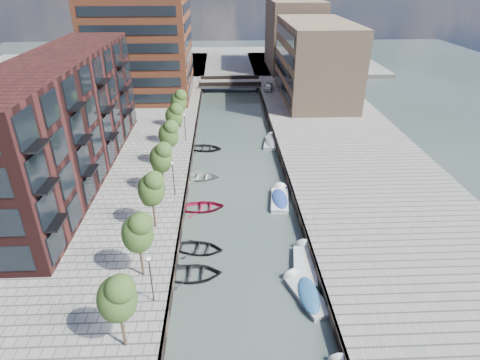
{
  "coord_description": "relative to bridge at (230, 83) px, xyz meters",
  "views": [
    {
      "loc": [
        -1.64,
        -14.97,
        23.34
      ],
      "look_at": [
        0.0,
        22.65,
        3.5
      ],
      "focal_mm": 30.0,
      "sensor_mm": 36.0,
      "label": 1
    }
  ],
  "objects": [
    {
      "name": "sloop_3",
      "position": [
        -4.76,
        -42.19,
        -1.39
      ],
      "size": [
        5.11,
        3.74,
        1.03
      ],
      "primitive_type": "imported",
      "rotation": [
        0.0,
        0.0,
        1.54
      ],
      "color": "silver",
      "rests_on": "ground"
    },
    {
      "name": "lamp_0",
      "position": [
        -7.2,
        -64.0,
        2.12
      ],
      "size": [
        0.24,
        0.24,
        4.12
      ],
      "color": "black",
      "rests_on": "quay_left"
    },
    {
      "name": "sloop_2",
      "position": [
        -4.03,
        -49.41,
        -1.39
      ],
      "size": [
        4.94,
        3.69,
        0.98
      ],
      "primitive_type": "imported",
      "rotation": [
        0.0,
        0.0,
        1.64
      ],
      "color": "maroon",
      "rests_on": "ground"
    },
    {
      "name": "motorboat_2",
      "position": [
        5.36,
        -58.97,
        -1.28
      ],
      "size": [
        2.77,
        5.82,
        1.86
      ],
      "color": "silver",
      "rests_on": "ground"
    },
    {
      "name": "apartment_block",
      "position": [
        -20.0,
        -42.0,
        6.61
      ],
      "size": [
        8.0,
        38.0,
        14.0
      ],
      "primitive_type": "cube",
      "color": "black",
      "rests_on": "quay_left"
    },
    {
      "name": "far_closure",
      "position": [
        0.0,
        28.0,
        -0.89
      ],
      "size": [
        80.0,
        40.0,
        1.0
      ],
      "primitive_type": "cube",
      "color": "gray",
      "rests_on": "ground"
    },
    {
      "name": "tree_1",
      "position": [
        -8.5,
        -61.0,
        3.92
      ],
      "size": [
        2.5,
        2.5,
        5.95
      ],
      "color": "#382619",
      "rests_on": "quay_left"
    },
    {
      "name": "tan_block_near",
      "position": [
        16.0,
        -10.0,
        6.61
      ],
      "size": [
        12.0,
        25.0,
        14.0
      ],
      "primitive_type": "cube",
      "color": "#99795E",
      "rests_on": "quay_right"
    },
    {
      "name": "water",
      "position": [
        0.0,
        -32.0,
        -1.39
      ],
      "size": [
        300.0,
        300.0,
        0.0
      ],
      "primitive_type": "plane",
      "color": "#38473F",
      "rests_on": "ground"
    },
    {
      "name": "tan_block_far",
      "position": [
        16.0,
        16.0,
        7.61
      ],
      "size": [
        12.0,
        20.0,
        16.0
      ],
      "primitive_type": "cube",
      "color": "#99795E",
      "rests_on": "quay_right"
    },
    {
      "name": "tree_2",
      "position": [
        -8.5,
        -54.0,
        3.92
      ],
      "size": [
        2.5,
        2.5,
        5.95
      ],
      "color": "#382619",
      "rests_on": "quay_left"
    },
    {
      "name": "sloop_1",
      "position": [
        -4.51,
        -60.32,
        -1.39
      ],
      "size": [
        5.12,
        3.67,
        1.06
      ],
      "primitive_type": "imported",
      "rotation": [
        0.0,
        0.0,
        1.58
      ],
      "color": "#242427",
      "rests_on": "ground"
    },
    {
      "name": "quay_wall_right",
      "position": [
        6.1,
        -32.0,
        -0.89
      ],
      "size": [
        0.25,
        140.0,
        1.0
      ],
      "primitive_type": "cube",
      "color": "#332823",
      "rests_on": "ground"
    },
    {
      "name": "quay_wall_left",
      "position": [
        -6.1,
        -32.0,
        -0.89
      ],
      "size": [
        0.25,
        140.0,
        1.0
      ],
      "primitive_type": "cube",
      "color": "#332823",
      "rests_on": "ground"
    },
    {
      "name": "lamp_2",
      "position": [
        -7.2,
        -32.0,
        2.12
      ],
      "size": [
        0.24,
        0.24,
        4.12
      ],
      "color": "black",
      "rests_on": "quay_left"
    },
    {
      "name": "tree_3",
      "position": [
        -8.5,
        -47.0,
        3.92
      ],
      "size": [
        2.5,
        2.5,
        5.95
      ],
      "color": "#382619",
      "rests_on": "quay_left"
    },
    {
      "name": "sloop_0",
      "position": [
        -4.08,
        -56.75,
        -1.39
      ],
      "size": [
        4.97,
        3.97,
        0.92
      ],
      "primitive_type": "imported",
      "rotation": [
        0.0,
        0.0,
        1.38
      ],
      "color": "black",
      "rests_on": "ground"
    },
    {
      "name": "motorboat_0",
      "position": [
        4.69,
        -62.89,
        -1.18
      ],
      "size": [
        3.38,
        5.4,
        1.7
      ],
      "color": "#BABAB8",
      "rests_on": "ground"
    },
    {
      "name": "car",
      "position": [
        7.84,
        -4.65,
        0.35
      ],
      "size": [
        2.46,
        4.59,
        1.49
      ],
      "primitive_type": "imported",
      "rotation": [
        0.0,
        0.0,
        -0.17
      ],
      "color": "silver",
      "rests_on": "quay_right"
    },
    {
      "name": "tree_5",
      "position": [
        -8.5,
        -33.0,
        3.92
      ],
      "size": [
        2.5,
        2.5,
        5.95
      ],
      "color": "#382619",
      "rests_on": "quay_left"
    },
    {
      "name": "tree_4",
      "position": [
        -8.5,
        -40.0,
        3.92
      ],
      "size": [
        2.5,
        2.5,
        5.95
      ],
      "color": "#382619",
      "rests_on": "quay_left"
    },
    {
      "name": "bridge",
      "position": [
        0.0,
        0.0,
        0.0
      ],
      "size": [
        13.0,
        6.0,
        1.3
      ],
      "color": "gray",
      "rests_on": "ground"
    },
    {
      "name": "lamp_1",
      "position": [
        -7.2,
        -48.0,
        2.12
      ],
      "size": [
        0.24,
        0.24,
        4.12
      ],
      "color": "black",
      "rests_on": "quay_left"
    },
    {
      "name": "quay_right",
      "position": [
        16.0,
        -32.0,
        -0.89
      ],
      "size": [
        20.0,
        140.0,
        1.0
      ],
      "primitive_type": "cube",
      "color": "gray",
      "rests_on": "ground"
    },
    {
      "name": "tower",
      "position": [
        -17.0,
        -7.0,
        14.61
      ],
      "size": [
        18.0,
        18.0,
        30.0
      ],
      "primitive_type": "cube",
      "color": "brown",
      "rests_on": "quay_left"
    },
    {
      "name": "tree_0",
      "position": [
        -8.5,
        -68.0,
        3.92
      ],
      "size": [
        2.5,
        2.5,
        5.95
      ],
      "color": "#382619",
      "rests_on": "quay_left"
    },
    {
      "name": "sloop_4",
      "position": [
        -4.4,
        -33.06,
        -1.39
      ],
      "size": [
        5.45,
        4.31,
        1.02
      ],
      "primitive_type": "imported",
      "rotation": [
        0.0,
        0.0,
        1.4
      ],
      "color": "black",
      "rests_on": "ground"
    },
    {
      "name": "motorboat_3",
      "position": [
        4.6,
        -47.8,
        -1.17
      ],
      "size": [
        2.57,
        5.64,
        1.81
      ],
      "color": "white",
      "rests_on": "ground"
    },
    {
      "name": "tree_6",
      "position": [
        -8.5,
        -26.0,
        3.92
      ],
      "size": [
        2.5,
        2.5,
        5.95
      ],
      "color": "#382619",
      "rests_on": "quay_left"
    },
    {
      "name": "motorboat_4",
      "position": [
        5.49,
        -30.97,
        -1.18
      ],
      "size": [
        2.68,
        5.46,
        1.74
      ],
      "color": "beige",
      "rests_on": "ground"
    }
  ]
}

